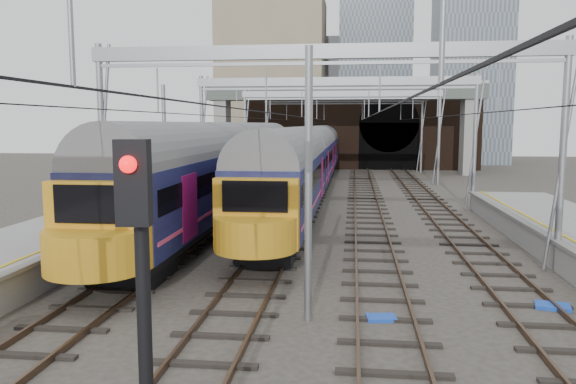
# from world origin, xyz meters

# --- Properties ---
(ground) EXTENTS (160.00, 160.00, 0.00)m
(ground) POSITION_xyz_m (0.00, 0.00, 0.00)
(ground) COLOR #38332D
(ground) RESTS_ON ground
(tracks) EXTENTS (14.40, 80.00, 0.22)m
(tracks) POSITION_xyz_m (0.00, 15.00, 0.02)
(tracks) COLOR #4C3828
(tracks) RESTS_ON ground
(overhead_line) EXTENTS (16.80, 80.00, 8.00)m
(overhead_line) POSITION_xyz_m (0.00, 21.49, 6.57)
(overhead_line) COLOR gray
(overhead_line) RESTS_ON ground
(retaining_wall) EXTENTS (28.00, 2.75, 9.00)m
(retaining_wall) POSITION_xyz_m (1.40, 51.93, 4.33)
(retaining_wall) COLOR black
(retaining_wall) RESTS_ON ground
(overbridge) EXTENTS (28.00, 3.00, 9.25)m
(overbridge) POSITION_xyz_m (0.00, 46.00, 7.27)
(overbridge) COLOR gray
(overbridge) RESTS_ON ground
(city_skyline) EXTENTS (37.50, 27.50, 60.00)m
(city_skyline) POSITION_xyz_m (2.73, 70.48, 17.09)
(city_skyline) COLOR tan
(city_skyline) RESTS_ON ground
(train_main) EXTENTS (2.88, 66.67, 4.93)m
(train_main) POSITION_xyz_m (-2.00, 38.90, 2.54)
(train_main) COLOR black
(train_main) RESTS_ON ground
(train_second) EXTENTS (3.06, 35.37, 5.18)m
(train_second) POSITION_xyz_m (-6.00, 20.25, 2.64)
(train_second) COLOR black
(train_second) RESTS_ON ground
(signal_near_centre) EXTENTS (0.36, 0.47, 4.94)m
(signal_near_centre) POSITION_xyz_m (-1.14, -6.39, 3.11)
(signal_near_centre) COLOR black
(signal_near_centre) RESTS_ON ground
(equip_cover_a) EXTENTS (0.83, 0.64, 0.09)m
(equip_cover_a) POSITION_xyz_m (1.90, 2.32, 0.05)
(equip_cover_a) COLOR blue
(equip_cover_a) RESTS_ON ground
(equip_cover_b) EXTENTS (0.95, 0.76, 0.10)m
(equip_cover_b) POSITION_xyz_m (-2.06, 11.40, 0.05)
(equip_cover_b) COLOR blue
(equip_cover_b) RESTS_ON ground
(equip_cover_c) EXTENTS (1.04, 0.84, 0.11)m
(equip_cover_c) POSITION_xyz_m (6.68, 3.80, 0.05)
(equip_cover_c) COLOR blue
(equip_cover_c) RESTS_ON ground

